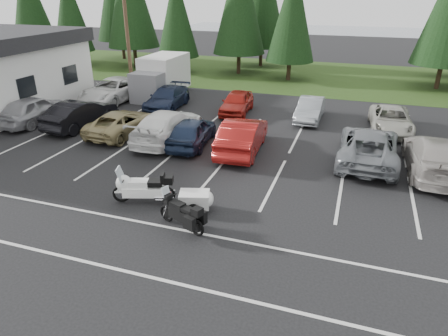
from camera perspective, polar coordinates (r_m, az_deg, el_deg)
ground at (r=16.87m, az=-4.27°, el=-2.05°), size 120.00×120.00×0.00m
grass_strip at (r=39.06m, az=9.79°, el=13.00°), size 80.00×16.00×0.01m
lake_water at (r=69.30m, az=17.79°, el=17.10°), size 70.00×50.00×0.02m
utility_pole at (r=30.56m, az=-13.70°, el=18.50°), size 1.60×0.26×9.00m
box_truck at (r=30.47m, az=-9.30°, el=12.64°), size 2.40×5.60×2.90m
stall_markings at (r=18.55m, az=-1.89°, el=0.57°), size 32.00×16.00×0.01m
conifer_0 at (r=49.82m, az=-26.12°, el=20.68°), size 4.58×4.58×10.66m
conifer_1 at (r=44.94m, az=-21.21°, el=20.20°), size 3.96×3.96×9.22m
conifer_3 at (r=39.01m, az=-6.79°, el=20.97°), size 3.87×3.87×9.02m
conifer_5 at (r=36.02m, az=9.76°, el=21.11°), size 4.14×4.14×9.63m
car_near_0 at (r=26.70m, az=-25.51°, el=7.56°), size 1.99×4.87×1.65m
car_near_1 at (r=24.82m, az=-19.82°, el=7.28°), size 2.16×4.95×1.58m
car_near_2 at (r=22.94m, az=-14.41°, el=6.30°), size 2.41×4.87×1.33m
car_near_3 at (r=21.47m, az=-8.01°, el=6.02°), size 2.29×5.60×1.62m
car_near_4 at (r=20.65m, az=-4.61°, el=5.21°), size 2.13×4.45×1.47m
car_near_5 at (r=19.78m, az=2.67°, el=4.67°), size 2.12×5.14×1.65m
car_near_6 at (r=19.70m, az=19.95°, el=2.97°), size 2.69×5.69×1.57m
car_near_7 at (r=19.64m, az=27.90°, el=1.55°), size 2.36×5.62×1.62m
car_far_0 at (r=30.13m, az=-15.50°, el=10.70°), size 3.06×5.95×1.61m
car_far_1 at (r=27.48m, az=-8.15°, el=9.84°), size 2.28×4.96×1.40m
car_far_2 at (r=26.14m, az=1.84°, el=9.35°), size 1.99×4.30×1.43m
car_far_3 at (r=25.30m, az=12.21°, el=8.20°), size 1.42×4.07×1.34m
car_far_4 at (r=24.62m, az=22.73°, el=6.37°), size 2.42×4.86×1.32m
touring_motorcycle at (r=15.28m, az=-11.50°, el=-2.40°), size 2.76×1.58×1.46m
cargo_trailer at (r=14.67m, az=-4.23°, el=-4.75°), size 1.77×1.31×0.73m
adventure_motorcycle at (r=13.49m, az=-6.20°, el=-6.07°), size 2.38×1.52×1.37m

